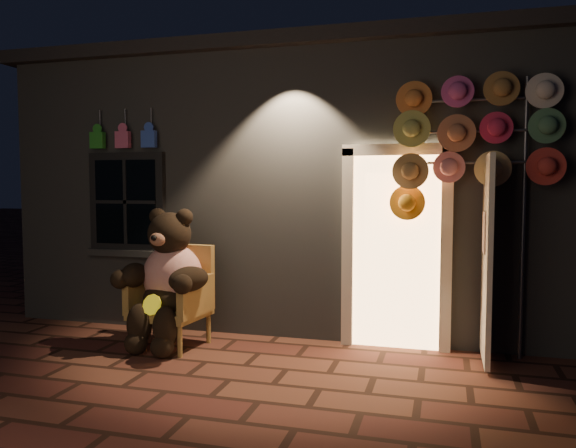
% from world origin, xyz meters
% --- Properties ---
extents(ground, '(60.00, 60.00, 0.00)m').
position_xyz_m(ground, '(0.00, 0.00, 0.00)').
color(ground, brown).
rests_on(ground, ground).
extents(shop_building, '(7.30, 5.95, 3.51)m').
position_xyz_m(shop_building, '(0.00, 3.99, 1.74)').
color(shop_building, slate).
rests_on(shop_building, ground).
extents(wicker_armchair, '(0.82, 0.76, 1.09)m').
position_xyz_m(wicker_armchair, '(-0.99, 0.89, 0.54)').
color(wicker_armchair, olive).
rests_on(wicker_armchair, ground).
extents(teddy_bear, '(1.09, 0.89, 1.50)m').
position_xyz_m(teddy_bear, '(-1.00, 0.75, 0.75)').
color(teddy_bear, '#AE2512').
rests_on(teddy_bear, ground).
extents(hat_rack, '(1.61, 0.22, 2.84)m').
position_xyz_m(hat_rack, '(2.10, 1.28, 2.22)').
color(hat_rack, '#59595E').
rests_on(hat_rack, ground).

